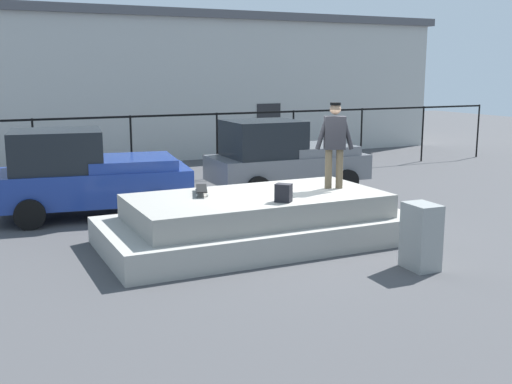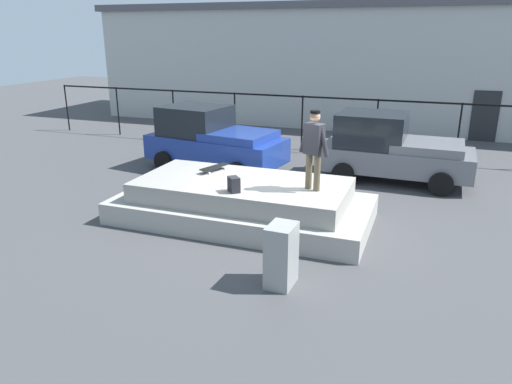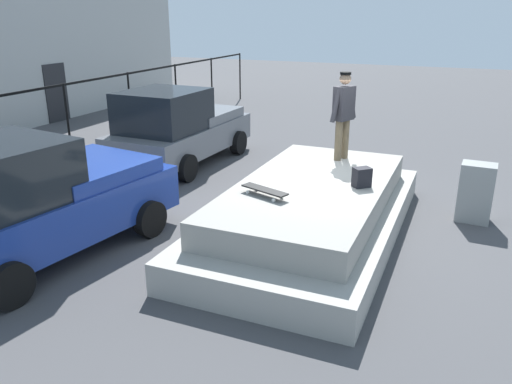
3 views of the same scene
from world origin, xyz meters
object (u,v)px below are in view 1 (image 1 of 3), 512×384
skateboard (202,189)px  car_blue_pickup_near (86,174)px  utility_box (421,236)px  car_grey_pickup_mid (282,157)px  skateboarder (335,140)px  backpack (284,193)px

skateboard → car_blue_pickup_near: size_ratio=0.19×
utility_box → car_grey_pickup_mid: bearing=83.6°
skateboard → car_blue_pickup_near: car_blue_pickup_near is taller
skateboarder → utility_box: bearing=-87.7°
backpack → car_grey_pickup_mid: size_ratio=0.08×
backpack → car_grey_pickup_mid: (2.73, 5.23, -0.16)m
skateboard → backpack: size_ratio=2.60×
backpack → car_blue_pickup_near: size_ratio=0.07×
skateboard → car_grey_pickup_mid: 5.45m
skateboard → skateboarder: bearing=-12.7°
car_blue_pickup_near → car_grey_pickup_mid: car_blue_pickup_near is taller
car_blue_pickup_near → utility_box: car_blue_pickup_near is taller
car_grey_pickup_mid → utility_box: 7.13m
utility_box → backpack: bearing=134.5°
backpack → skateboard: bearing=176.0°
skateboarder → car_blue_pickup_near: size_ratio=0.38×
backpack → car_grey_pickup_mid: car_grey_pickup_mid is taller
car_grey_pickup_mid → utility_box: bearing=-99.0°
backpack → utility_box: size_ratio=0.30×
backpack → car_grey_pickup_mid: 5.90m
skateboarder → car_grey_pickup_mid: size_ratio=0.40×
skateboarder → car_blue_pickup_near: (-4.17, 3.78, -0.95)m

